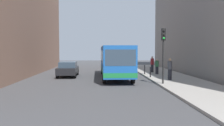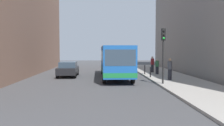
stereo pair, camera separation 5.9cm
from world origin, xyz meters
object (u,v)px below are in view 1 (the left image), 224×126
Objects in this scene: car_beside_bus at (68,69)px; pedestrian_mid_sidewalk at (157,66)px; bus at (115,60)px; bollard_mid at (145,70)px; pedestrian_far_sidewalk at (152,64)px; pedestrian_near_signal at (170,69)px; traffic_light at (163,45)px; bollard_near at (150,72)px.

car_beside_bus is 9.13m from pedestrian_mid_sidewalk.
bollard_mid is (3.20, 1.85, -1.10)m from bus.
pedestrian_far_sidewalk reaches higher than bollard_mid.
bus is at bearing 164.40° from car_beside_bus.
bus is 5.92m from pedestrian_far_sidewalk.
pedestrian_far_sidewalk is at bearing -116.69° from pedestrian_near_signal.
bus is 11.64× the size of bollard_mid.
pedestrian_far_sidewalk reaches higher than pedestrian_mid_sidewalk.
bus is 2.50× the size of car_beside_bus.
pedestrian_near_signal reaches higher than car_beside_bus.
bollard_mid is 1.33m from pedestrian_mid_sidewalk.
bollard_mid is (7.81, 0.65, -0.16)m from car_beside_bus.
pedestrian_mid_sidewalk is 2.00m from pedestrian_far_sidewalk.
bus reaches higher than pedestrian_far_sidewalk.
car_beside_bus is 1.08× the size of traffic_light.
bollard_near is at bearing 91.37° from traffic_light.
bus is at bearing 5.09° from pedestrian_mid_sidewalk.
pedestrian_far_sidewalk is (-0.05, 6.91, -0.01)m from pedestrian_near_signal.
traffic_light is at bearing 62.70° from pedestrian_mid_sidewalk.
car_beside_bus is 7.83m from bollard_mid.
bus is 5.42m from pedestrian_near_signal.
bus is at bearing 121.86° from traffic_light.
pedestrian_near_signal is at bearing 154.04° from car_beside_bus.
pedestrian_far_sidewalk is at bearing 83.14° from traffic_light.
traffic_light is at bearing -165.26° from pedestrian_far_sidewalk.
pedestrian_far_sidewalk is (1.21, 5.00, 0.42)m from bollard_near.
traffic_light is 4.83m from bollard_near.
traffic_light is 4.32× the size of bollard_near.
bus is at bearing -61.18° from pedestrian_near_signal.
bollard_near is 2.96m from bollard_mid.
pedestrian_near_signal is (1.26, -1.91, 0.43)m from bollard_near.
traffic_light is at bearing 36.09° from pedestrian_near_signal.
traffic_light reaches higher than bollard_mid.
pedestrian_near_signal reaches higher than bollard_near.
pedestrian_far_sidewalk is at bearing -139.44° from bus.
pedestrian_far_sidewalk is (9.01, 2.70, 0.26)m from car_beside_bus.
pedestrian_near_signal reaches higher than pedestrian_far_sidewalk.
bus is 4.94m from pedestrian_mid_sidewalk.
traffic_light is 3.22m from pedestrian_near_signal.
bus is 2.70× the size of traffic_light.
pedestrian_mid_sidewalk is (1.29, 3.01, 0.31)m from bollard_near.
bollard_near is 0.53× the size of pedestrian_far_sidewalk.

